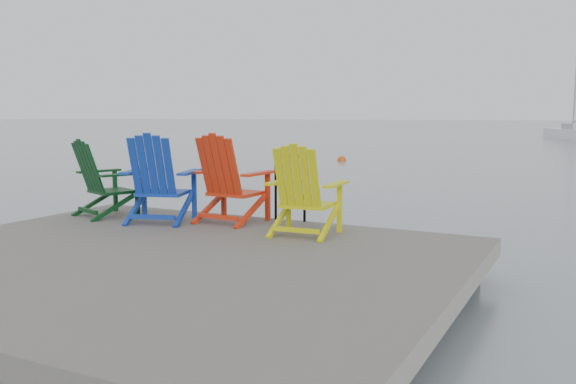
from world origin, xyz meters
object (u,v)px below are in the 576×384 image
at_px(chair_red, 229,179).
at_px(chair_yellow, 303,190).
at_px(sailboat_near, 575,135).
at_px(chair_blue, 159,179).
at_px(handrail, 290,181).
at_px(buoy_b, 342,161).
at_px(chair_green, 103,179).

relative_size(chair_red, chair_yellow, 1.08).
bearing_deg(sailboat_near, chair_blue, -116.47).
bearing_deg(chair_yellow, handrail, 121.00).
distance_m(handrail, buoy_b, 17.42).
relative_size(chair_blue, chair_red, 1.00).
bearing_deg(sailboat_near, chair_red, -115.43).
bearing_deg(chair_red, buoy_b, 109.71).
bearing_deg(buoy_b, chair_green, -79.07).
distance_m(chair_blue, chair_red, 0.94).
bearing_deg(handrail, chair_blue, -148.49).
bearing_deg(buoy_b, sailboat_near, 74.07).
bearing_deg(chair_blue, chair_red, 8.18).
height_order(chair_green, buoy_b, chair_green).
relative_size(chair_blue, chair_yellow, 1.08).
bearing_deg(sailboat_near, chair_yellow, -113.80).
xyz_separation_m(chair_yellow, buoy_b, (-6.46, 17.22, -1.04)).
distance_m(chair_green, chair_red, 1.90).
bearing_deg(handrail, chair_green, -160.41).
distance_m(handrail, chair_green, 2.67).
height_order(chair_red, chair_yellow, chair_red).
distance_m(chair_red, chair_yellow, 1.31).
xyz_separation_m(sailboat_near, buoy_b, (-7.89, -27.65, -0.36)).
bearing_deg(chair_red, chair_yellow, -12.61).
bearing_deg(sailboat_near, handrail, -114.62).
distance_m(chair_green, chair_blue, 1.02).
bearing_deg(chair_red, handrail, 40.24).
relative_size(chair_blue, buoy_b, 2.98).
xyz_separation_m(chair_blue, chair_red, (0.85, 0.42, -0.00)).
bearing_deg(chair_green, handrail, 40.29).
bearing_deg(chair_blue, buoy_b, 86.13).
xyz_separation_m(handrail, chair_green, (-2.51, -0.89, -0.00)).
xyz_separation_m(chair_blue, sailboat_near, (3.54, 44.94, -0.73)).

